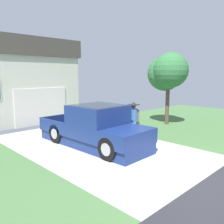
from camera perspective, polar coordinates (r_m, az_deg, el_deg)
pickup_truck at (r=9.47m, az=-3.47°, el=-3.97°), size 2.14×5.09×1.69m
person_with_hat at (r=10.05m, az=5.16°, el=-1.60°), size 0.53×0.53×1.74m
handbag at (r=10.05m, az=6.08°, el=-6.91°), size 0.28×0.21×0.39m
neighbor_tree at (r=13.99m, az=13.18°, el=9.38°), size 2.25×2.53×4.08m
wheeled_trash_bin at (r=14.26m, az=-2.88°, el=-0.15°), size 0.60×0.72×1.12m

